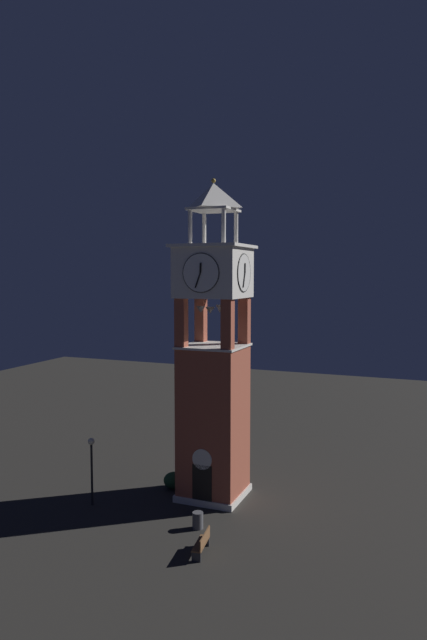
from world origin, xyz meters
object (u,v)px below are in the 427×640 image
at_px(clock_tower, 213,369).
at_px(trash_bin, 198,520).
at_px(park_bench, 202,543).
at_px(lamp_post, 92,458).

distance_m(clock_tower, trash_bin, 7.80).
relative_size(park_bench, lamp_post, 0.46).
xyz_separation_m(clock_tower, trash_bin, (0.80, -3.98, -6.66)).
height_order(clock_tower, lamp_post, clock_tower).
height_order(lamp_post, trash_bin, lamp_post).
xyz_separation_m(clock_tower, park_bench, (1.96, -6.15, -6.58)).
bearing_deg(clock_tower, trash_bin, -78.66).
height_order(park_bench, trash_bin, park_bench).
distance_m(lamp_post, trash_bin, 6.67).
height_order(park_bench, lamp_post, lamp_post).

